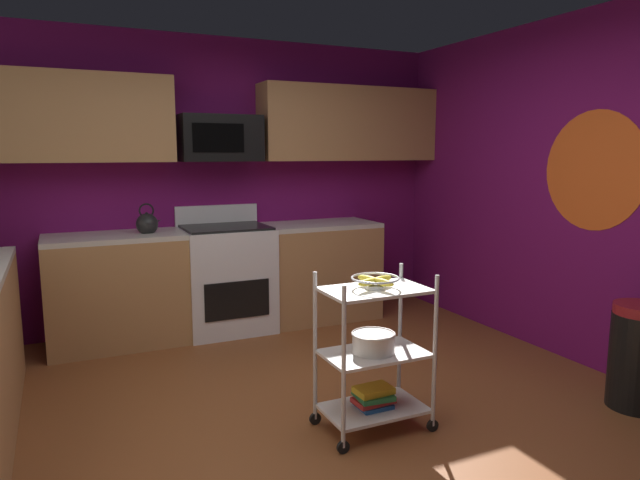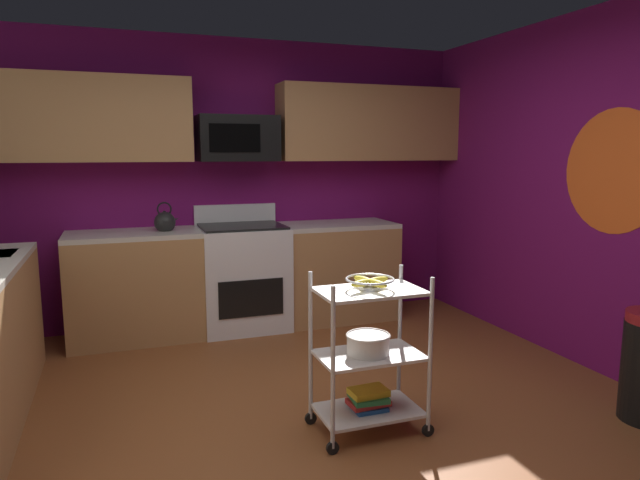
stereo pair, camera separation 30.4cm
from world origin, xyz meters
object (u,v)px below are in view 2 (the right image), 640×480
at_px(rolling_cart, 369,355).
at_px(book_stack, 368,399).
at_px(oven_range, 243,276).
at_px(mixing_bowl_large, 368,343).
at_px(microwave, 237,138).
at_px(fruit_bowl, 370,281).
at_px(kettle, 165,222).

height_order(rolling_cart, book_stack, rolling_cart).
bearing_deg(oven_range, rolling_cart, -83.23).
relative_size(mixing_bowl_large, book_stack, 1.07).
height_order(microwave, fruit_bowl, microwave).
bearing_deg(mixing_bowl_large, fruit_bowl, 0.00).
bearing_deg(microwave, kettle, -170.66).
distance_m(oven_range, rolling_cart, 2.18).
relative_size(microwave, book_stack, 2.98).
height_order(microwave, kettle, microwave).
relative_size(microwave, fruit_bowl, 2.57).
bearing_deg(oven_range, mixing_bowl_large, -83.39).
bearing_deg(microwave, rolling_cart, -83.53).
height_order(oven_range, kettle, kettle).
xyz_separation_m(rolling_cart, book_stack, (0.00, -0.00, -0.26)).
xyz_separation_m(oven_range, microwave, (-0.00, 0.10, 1.22)).
bearing_deg(kettle, book_stack, -66.99).
bearing_deg(book_stack, microwave, 96.47).
distance_m(mixing_bowl_large, book_stack, 0.33).
distance_m(oven_range, microwave, 1.23).
bearing_deg(mixing_bowl_large, microwave, 96.32).
bearing_deg(mixing_bowl_large, kettle, 112.87).
relative_size(oven_range, fruit_bowl, 4.04).
relative_size(rolling_cart, mixing_bowl_large, 3.63).
bearing_deg(rolling_cart, mixing_bowl_large, -180.00).
xyz_separation_m(microwave, rolling_cart, (0.26, -2.27, -1.25)).
height_order(microwave, mixing_bowl_large, microwave).
distance_m(rolling_cart, mixing_bowl_large, 0.07).
relative_size(microwave, mixing_bowl_large, 2.78).
xyz_separation_m(oven_range, kettle, (-0.66, -0.00, 0.52)).
xyz_separation_m(microwave, mixing_bowl_large, (0.25, -2.27, -1.18)).
height_order(fruit_bowl, mixing_bowl_large, fruit_bowl).
bearing_deg(rolling_cart, book_stack, -90.00).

